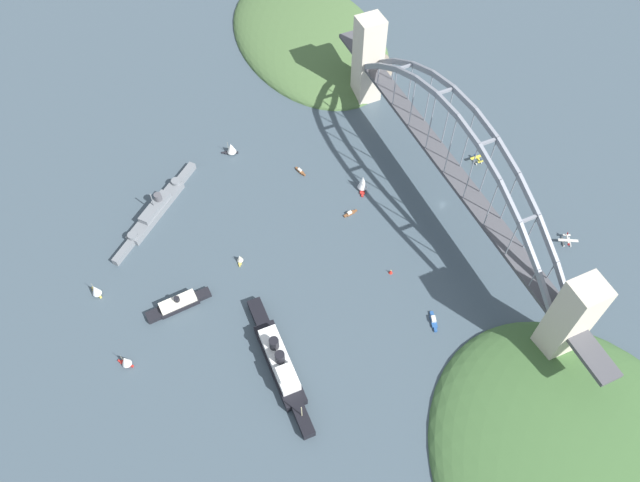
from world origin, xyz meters
The scene contains 17 objects.
ground_plane centered at (0.00, 0.00, 0.00)m, with size 1400.00×1400.00×0.00m, color #3D4C56.
harbor_arch_bridge centered at (0.00, 0.00, 31.86)m, with size 265.71×15.89×72.80m.
headland_east_shore centered at (173.19, 7.92, 0.00)m, with size 163.11×102.78×22.64m.
ocean_liner centered at (-55.26, 124.86, 5.13)m, with size 76.18×11.33×17.11m.
naval_cruiser centered at (62.09, 154.23, 3.11)m, with size 54.67×62.55×17.40m.
harbor_ferry_steamer centered at (-3.03, 160.57, 2.64)m, with size 8.68×34.74×8.48m.
seaplane_taxiing_near_bridge centered at (-52.00, -49.02, 1.91)m, with size 8.39×10.54×4.78m.
seaplane_second_in_formation centered at (20.79, -36.66, 2.24)m, with size 7.10×9.24×5.10m.
small_boat_0 centered at (-64.76, 44.03, 0.92)m, with size 11.51×5.23×2.58m.
small_boat_1 centered at (89.19, 99.25, 4.33)m, with size 7.45×9.96×9.22m.
small_boat_2 centered at (15.59, 52.70, 0.79)m, with size 2.72×8.88×2.25m.
small_boat_3 centered at (21.49, 197.56, 4.31)m, with size 8.54×6.17×9.16m.
small_boat_4 centered at (-24.26, 192.76, 4.23)m, with size 7.43×7.35×8.96m.
small_boat_5 centered at (10.47, 121.83, 2.74)m, with size 5.87×4.45×5.86m.
small_boat_6 centered at (29.85, 37.83, 5.60)m, with size 10.16×7.74×12.13m.
small_boat_7 centered at (57.30, 66.38, 0.75)m, with size 8.53×3.69×2.06m.
channel_marker_buoy centered at (-29.63, 50.20, 1.12)m, with size 2.20×2.20×2.75m.
Camera 1 is at (-174.63, 156.65, 277.65)m, focal length 34.12 mm.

